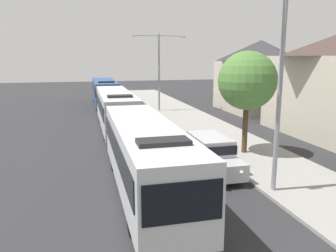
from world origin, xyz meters
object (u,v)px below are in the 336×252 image
bus_middle (105,92)px  roadside_tree (247,81)px  white_suv (210,153)px  streetlamp_near (281,66)px  bus_lead (145,155)px  bus_second_in_line (116,109)px  streetlamp_mid (159,64)px

bus_middle → roadside_tree: roadside_tree is taller
white_suv → streetlamp_near: bearing=-62.7°
bus_lead → white_suv: bearing=25.0°
bus_second_in_line → bus_lead: bearing=-90.0°
roadside_tree → streetlamp_mid: bearing=94.9°
bus_lead → bus_middle: bearing=90.0°
bus_second_in_line → bus_middle: (-0.00, 13.89, -0.00)m
bus_lead → streetlamp_near: 6.79m
bus_lead → streetlamp_mid: size_ratio=1.45×
bus_second_in_line → streetlamp_near: bearing=-70.3°
streetlamp_near → roadside_tree: (1.48, 5.79, -1.02)m
bus_middle → roadside_tree: size_ratio=1.94×
bus_second_in_line → streetlamp_near: streetlamp_near is taller
bus_second_in_line → roadside_tree: bearing=-53.6°
bus_lead → roadside_tree: (6.88, 4.22, 2.79)m
bus_middle → streetlamp_mid: streetlamp_mid is taller
bus_second_in_line → white_suv: 12.40m
bus_middle → streetlamp_near: bearing=-79.5°
bus_second_in_line → streetlamp_near: (5.40, -15.11, 3.81)m
bus_middle → roadside_tree: (6.88, -23.21, 2.79)m
streetlamp_mid → roadside_tree: size_ratio=1.32×
white_suv → streetlamp_mid: 20.17m
roadside_tree → streetlamp_near: bearing=-104.4°
bus_second_in_line → white_suv: bearing=-72.6°
bus_lead → roadside_tree: 8.54m
bus_second_in_line → streetlamp_mid: bearing=55.6°
bus_lead → bus_middle: 27.43m
white_suv → roadside_tree: 5.31m
streetlamp_near → streetlamp_mid: size_ratio=1.09×
bus_second_in_line → bus_middle: size_ratio=1.02×
bus_second_in_line → bus_middle: same height
bus_second_in_line → roadside_tree: 11.92m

